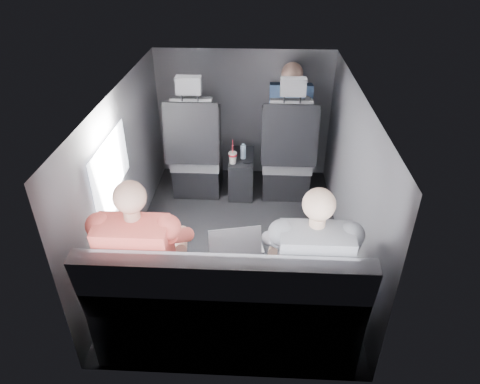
{
  "coord_description": "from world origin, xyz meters",
  "views": [
    {
      "loc": [
        0.18,
        -2.93,
        2.35
      ],
      "look_at": [
        0.03,
        -0.05,
        0.56
      ],
      "focal_mm": 32.0,
      "sensor_mm": 36.0,
      "label": 1
    }
  ],
  "objects_px": {
    "center_console": "(242,174)",
    "soda_cup": "(233,157)",
    "laptop_silver": "(236,245)",
    "passenger_rear_right": "(309,265)",
    "laptop_black": "(311,246)",
    "rear_bench": "(227,311)",
    "front_seat_left": "(196,157)",
    "water_bottle": "(243,152)",
    "passenger_front_right": "(290,115)",
    "laptop_white": "(154,245)",
    "front_seat_right": "(287,159)",
    "passenger_rear_left": "(146,259)"
  },
  "relations": [
    {
      "from": "front_seat_left",
      "to": "passenger_front_right",
      "type": "xyz_separation_m",
      "value": [
        0.92,
        0.26,
        0.36
      ]
    },
    {
      "from": "front_seat_right",
      "to": "laptop_white",
      "type": "bearing_deg",
      "value": -119.08
    },
    {
      "from": "front_seat_right",
      "to": "water_bottle",
      "type": "relative_size",
      "value": 8.17
    },
    {
      "from": "laptop_black",
      "to": "passenger_rear_left",
      "type": "relative_size",
      "value": 0.26
    },
    {
      "from": "laptop_white",
      "to": "passenger_front_right",
      "type": "distance_m",
      "value": 2.15
    },
    {
      "from": "water_bottle",
      "to": "passenger_rear_left",
      "type": "xyz_separation_m",
      "value": [
        -0.52,
        -1.81,
        0.16
      ]
    },
    {
      "from": "laptop_silver",
      "to": "laptop_black",
      "type": "distance_m",
      "value": 0.48
    },
    {
      "from": "front_seat_left",
      "to": "passenger_rear_left",
      "type": "xyz_separation_m",
      "value": [
        -0.05,
        -1.81,
        0.23
      ]
    },
    {
      "from": "center_console",
      "to": "laptop_black",
      "type": "height_order",
      "value": "laptop_black"
    },
    {
      "from": "laptop_white",
      "to": "front_seat_right",
      "type": "bearing_deg",
      "value": 60.92
    },
    {
      "from": "laptop_white",
      "to": "passenger_rear_left",
      "type": "bearing_deg",
      "value": -98.29
    },
    {
      "from": "center_console",
      "to": "passenger_rear_right",
      "type": "height_order",
      "value": "passenger_rear_right"
    },
    {
      "from": "rear_bench",
      "to": "laptop_silver",
      "type": "height_order",
      "value": "rear_bench"
    },
    {
      "from": "center_console",
      "to": "laptop_white",
      "type": "bearing_deg",
      "value": -105.66
    },
    {
      "from": "laptop_black",
      "to": "rear_bench",
      "type": "bearing_deg",
      "value": -151.93
    },
    {
      "from": "front_seat_left",
      "to": "passenger_front_right",
      "type": "bearing_deg",
      "value": 15.72
    },
    {
      "from": "front_seat_right",
      "to": "soda_cup",
      "type": "xyz_separation_m",
      "value": [
        -0.53,
        -0.11,
        0.06
      ]
    },
    {
      "from": "front_seat_right",
      "to": "laptop_silver",
      "type": "height_order",
      "value": "front_seat_right"
    },
    {
      "from": "soda_cup",
      "to": "front_seat_left",
      "type": "bearing_deg",
      "value": 163.61
    },
    {
      "from": "front_seat_left",
      "to": "laptop_black",
      "type": "xyz_separation_m",
      "value": [
        0.97,
        -1.62,
        0.23
      ]
    },
    {
      "from": "front_seat_left",
      "to": "laptop_silver",
      "type": "height_order",
      "value": "front_seat_left"
    },
    {
      "from": "passenger_front_right",
      "to": "rear_bench",
      "type": "bearing_deg",
      "value": -102.18
    },
    {
      "from": "front_seat_left",
      "to": "water_bottle",
      "type": "xyz_separation_m",
      "value": [
        0.47,
        -0.0,
        0.07
      ]
    },
    {
      "from": "soda_cup",
      "to": "water_bottle",
      "type": "xyz_separation_m",
      "value": [
        0.1,
        0.11,
        0.01
      ]
    },
    {
      "from": "front_seat_right",
      "to": "laptop_black",
      "type": "relative_size",
      "value": 3.99
    },
    {
      "from": "laptop_silver",
      "to": "center_console",
      "type": "bearing_deg",
      "value": 91.56
    },
    {
      "from": "front_seat_left",
      "to": "passenger_front_right",
      "type": "height_order",
      "value": "passenger_front_right"
    },
    {
      "from": "rear_bench",
      "to": "laptop_silver",
      "type": "distance_m",
      "value": 0.41
    },
    {
      "from": "soda_cup",
      "to": "passenger_front_right",
      "type": "xyz_separation_m",
      "value": [
        0.55,
        0.37,
        0.29
      ]
    },
    {
      "from": "passenger_front_right",
      "to": "laptop_black",
      "type": "bearing_deg",
      "value": -88.34
    },
    {
      "from": "water_bottle",
      "to": "passenger_rear_right",
      "type": "distance_m",
      "value": 1.87
    },
    {
      "from": "center_console",
      "to": "soda_cup",
      "type": "distance_m",
      "value": 0.31
    },
    {
      "from": "water_bottle",
      "to": "rear_bench",
      "type": "bearing_deg",
      "value": -90.5
    },
    {
      "from": "passenger_rear_left",
      "to": "passenger_front_right",
      "type": "xyz_separation_m",
      "value": [
        0.97,
        2.06,
        0.12
      ]
    },
    {
      "from": "rear_bench",
      "to": "passenger_rear_left",
      "type": "distance_m",
      "value": 0.6
    },
    {
      "from": "laptop_white",
      "to": "soda_cup",
      "type": "bearing_deg",
      "value": 75.62
    },
    {
      "from": "water_bottle",
      "to": "laptop_silver",
      "type": "distance_m",
      "value": 1.65
    },
    {
      "from": "soda_cup",
      "to": "laptop_silver",
      "type": "distance_m",
      "value": 1.55
    },
    {
      "from": "soda_cup",
      "to": "passenger_rear_right",
      "type": "distance_m",
      "value": 1.8
    },
    {
      "from": "laptop_silver",
      "to": "passenger_rear_right",
      "type": "height_order",
      "value": "passenger_rear_right"
    },
    {
      "from": "center_console",
      "to": "rear_bench",
      "type": "bearing_deg",
      "value": -90.0
    },
    {
      "from": "center_console",
      "to": "passenger_rear_left",
      "type": "distance_m",
      "value": 1.96
    },
    {
      "from": "center_console",
      "to": "passenger_front_right",
      "type": "height_order",
      "value": "passenger_front_right"
    },
    {
      "from": "rear_bench",
      "to": "soda_cup",
      "type": "relative_size",
      "value": 6.47
    },
    {
      "from": "laptop_white",
      "to": "laptop_silver",
      "type": "height_order",
      "value": "laptop_silver"
    },
    {
      "from": "laptop_black",
      "to": "water_bottle",
      "type": "bearing_deg",
      "value": 107.26
    },
    {
      "from": "laptop_white",
      "to": "passenger_rear_left",
      "type": "xyz_separation_m",
      "value": [
        -0.02,
        -0.14,
        0.0
      ]
    },
    {
      "from": "front_seat_right",
      "to": "water_bottle",
      "type": "height_order",
      "value": "front_seat_right"
    },
    {
      "from": "passenger_rear_right",
      "to": "front_seat_left",
      "type": "bearing_deg",
      "value": 117.54
    },
    {
      "from": "passenger_rear_right",
      "to": "rear_bench",
      "type": "bearing_deg",
      "value": -169.05
    }
  ]
}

